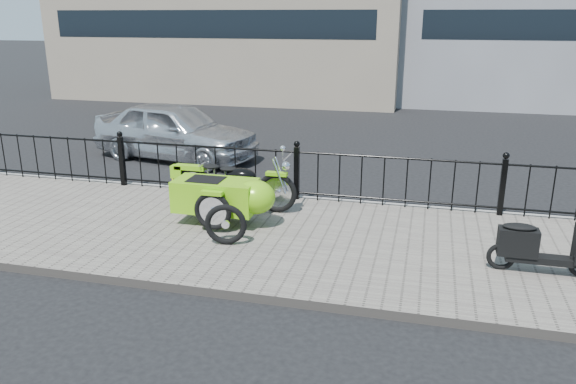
% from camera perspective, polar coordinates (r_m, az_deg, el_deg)
% --- Properties ---
extents(ground, '(120.00, 120.00, 0.00)m').
position_cam_1_polar(ground, '(9.09, -1.04, -3.87)').
color(ground, black).
rests_on(ground, ground).
extents(sidewalk, '(30.00, 3.80, 0.12)m').
position_cam_1_polar(sidewalk, '(8.63, -1.92, -4.67)').
color(sidewalk, '#665E56').
rests_on(sidewalk, ground).
extents(curb, '(30.00, 0.10, 0.12)m').
position_cam_1_polar(curb, '(10.39, 1.05, -0.75)').
color(curb, gray).
rests_on(curb, ground).
extents(iron_fence, '(14.11, 0.11, 1.08)m').
position_cam_1_polar(iron_fence, '(10.10, 0.89, 1.85)').
color(iron_fence, black).
rests_on(iron_fence, sidewalk).
extents(motorcycle_sidecar, '(2.28, 1.48, 0.98)m').
position_cam_1_polar(motorcycle_sidecar, '(9.02, -5.99, -0.13)').
color(motorcycle_sidecar, black).
rests_on(motorcycle_sidecar, sidewalk).
extents(scooter, '(1.36, 0.40, 0.92)m').
position_cam_1_polar(scooter, '(7.90, 23.85, -5.13)').
color(scooter, black).
rests_on(scooter, sidewalk).
extents(spare_tire, '(0.62, 0.20, 0.62)m').
position_cam_1_polar(spare_tire, '(8.17, -6.35, -3.30)').
color(spare_tire, black).
rests_on(spare_tire, sidewalk).
extents(sedan_car, '(4.29, 2.40, 1.38)m').
position_cam_1_polar(sedan_car, '(13.71, -11.40, 6.14)').
color(sedan_car, silver).
rests_on(sedan_car, ground).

